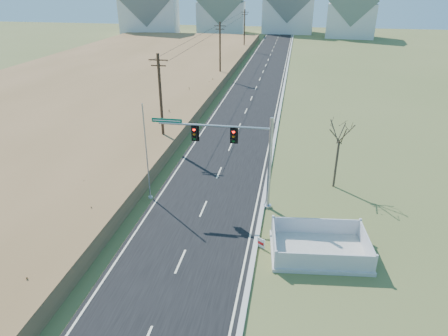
% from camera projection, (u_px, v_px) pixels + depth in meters
% --- Properties ---
extents(ground, '(260.00, 260.00, 0.00)m').
position_uv_depth(ground, '(189.00, 242.00, 25.06)').
color(ground, '#535D2D').
rests_on(ground, ground).
extents(road, '(8.00, 180.00, 0.06)m').
position_uv_depth(road, '(262.00, 74.00, 69.56)').
color(road, black).
rests_on(road, ground).
extents(curb, '(0.30, 180.00, 0.18)m').
position_uv_depth(curb, '(286.00, 75.00, 68.87)').
color(curb, '#B2AFA8').
rests_on(curb, ground).
extents(reed_marsh, '(38.00, 110.00, 1.30)m').
position_uv_depth(reed_marsh, '(108.00, 78.00, 64.23)').
color(reed_marsh, '#996E45').
rests_on(reed_marsh, ground).
extents(utility_pole_near, '(1.80, 0.26, 9.00)m').
position_uv_depth(utility_pole_near, '(161.00, 100.00, 37.46)').
color(utility_pole_near, '#422D1E').
rests_on(utility_pole_near, ground).
extents(utility_pole_mid, '(1.80, 0.26, 9.00)m').
position_uv_depth(utility_pole_mid, '(220.00, 50.00, 64.16)').
color(utility_pole_mid, '#422D1E').
rests_on(utility_pole_mid, ground).
extents(utility_pole_far, '(1.80, 0.26, 9.00)m').
position_uv_depth(utility_pole_far, '(244.00, 30.00, 90.86)').
color(utility_pole_far, '#422D1E').
rests_on(utility_pole_far, ground).
extents(condo_nw, '(17.69, 13.38, 19.05)m').
position_uv_depth(condo_nw, '(149.00, 7.00, 116.86)').
color(condo_nw, silver).
rests_on(condo_nw, ground).
extents(condo_nnw, '(14.93, 11.17, 17.03)m').
position_uv_depth(condo_nnw, '(221.00, 9.00, 121.11)').
color(condo_nnw, silver).
rests_on(condo_nnw, ground).
extents(condo_n, '(15.27, 10.20, 18.54)m').
position_uv_depth(condo_n, '(288.00, 7.00, 121.19)').
color(condo_n, silver).
rests_on(condo_n, ground).
extents(condo_ne, '(14.12, 10.51, 16.52)m').
position_uv_depth(condo_ne, '(352.00, 12.00, 111.52)').
color(condo_ne, silver).
rests_on(condo_ne, ground).
extents(traffic_signal_mast, '(8.52, 0.58, 6.78)m').
position_uv_depth(traffic_signal_mast, '(243.00, 152.00, 27.39)').
color(traffic_signal_mast, '#9EA0A5').
rests_on(traffic_signal_mast, ground).
extents(fence_enclosure, '(6.15, 4.54, 1.31)m').
position_uv_depth(fence_enclosure, '(319.00, 250.00, 23.93)').
color(fence_enclosure, '#B7B5AD').
rests_on(fence_enclosure, ground).
extents(open_sign, '(0.48, 0.30, 0.65)m').
position_uv_depth(open_sign, '(261.00, 243.00, 24.38)').
color(open_sign, white).
rests_on(open_sign, ground).
extents(flagpole, '(0.33, 0.33, 7.35)m').
position_uv_depth(flagpole, '(147.00, 163.00, 28.87)').
color(flagpole, '#B7B5AD').
rests_on(flagpole, ground).
extents(bare_tree, '(2.19, 2.19, 5.79)m').
position_uv_depth(bare_tree, '(341.00, 131.00, 29.85)').
color(bare_tree, '#4C3F33').
rests_on(bare_tree, ground).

